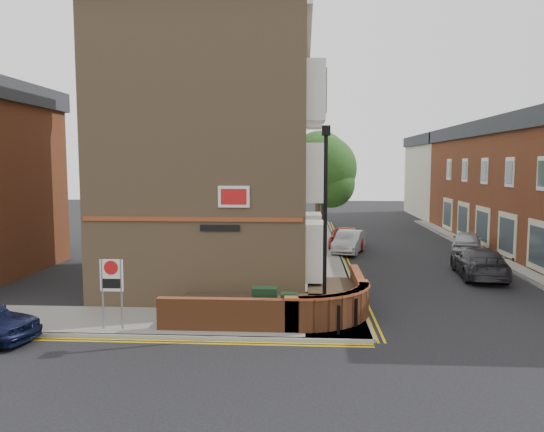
{
  "coord_description": "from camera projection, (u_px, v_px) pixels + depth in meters",
  "views": [
    {
      "loc": [
        0.94,
        -15.28,
        5.28
      ],
      "look_at": [
        -0.23,
        4.0,
        3.35
      ],
      "focal_mm": 35.0,
      "sensor_mm": 36.0,
      "label": 1
    }
  ],
  "objects": [
    {
      "name": "ground",
      "position": [
        272.0,
        341.0,
        15.76
      ],
      "size": [
        120.0,
        120.0,
        0.0
      ],
      "primitive_type": "plane",
      "color": "black",
      "rests_on": "ground"
    },
    {
      "name": "pavement_corner",
      "position": [
        169.0,
        322.0,
        17.46
      ],
      "size": [
        13.0,
        3.0,
        0.12
      ],
      "primitive_type": "cube",
      "color": "gray",
      "rests_on": "ground"
    },
    {
      "name": "pavement_main",
      "position": [
        322.0,
        251.0,
        31.53
      ],
      "size": [
        2.0,
        32.0,
        0.12
      ],
      "primitive_type": "cube",
      "color": "gray",
      "rests_on": "ground"
    },
    {
      "name": "pavement_far",
      "position": [
        533.0,
        263.0,
        27.88
      ],
      "size": [
        4.0,
        40.0,
        0.12
      ],
      "primitive_type": "cube",
      "color": "gray",
      "rests_on": "ground"
    },
    {
      "name": "kerb_side",
      "position": [
        156.0,
        337.0,
        15.97
      ],
      "size": [
        13.0,
        0.15,
        0.12
      ],
      "primitive_type": "cube",
      "color": "gray",
      "rests_on": "ground"
    },
    {
      "name": "kerb_main_near",
      "position": [
        338.0,
        251.0,
        31.47
      ],
      "size": [
        0.15,
        32.0,
        0.12
      ],
      "primitive_type": "cube",
      "color": "gray",
      "rests_on": "ground"
    },
    {
      "name": "kerb_main_far",
      "position": [
        494.0,
        262.0,
        28.0
      ],
      "size": [
        0.15,
        40.0,
        0.12
      ],
      "primitive_type": "cube",
      "color": "gray",
      "rests_on": "ground"
    },
    {
      "name": "yellow_lines_side",
      "position": [
        154.0,
        341.0,
        15.72
      ],
      "size": [
        13.0,
        0.28,
        0.01
      ],
      "primitive_type": "cube",
      "color": "gold",
      "rests_on": "ground"
    },
    {
      "name": "yellow_lines_main",
      "position": [
        343.0,
        252.0,
        31.46
      ],
      "size": [
        0.28,
        32.0,
        0.01
      ],
      "primitive_type": "cube",
      "color": "gold",
      "rests_on": "ground"
    },
    {
      "name": "corner_building",
      "position": [
        218.0,
        142.0,
        23.26
      ],
      "size": [
        8.95,
        10.4,
        13.6
      ],
      "color": "#92714D",
      "rests_on": "ground"
    },
    {
      "name": "garden_wall",
      "position": [
        276.0,
        317.0,
        18.24
      ],
      "size": [
        6.8,
        6.0,
        1.2
      ],
      "primitive_type": null,
      "color": "brown",
      "rests_on": "ground"
    },
    {
      "name": "lamppost",
      "position": [
        325.0,
        225.0,
        16.52
      ],
      "size": [
        0.25,
        0.5,
        6.3
      ],
      "color": "black",
      "rests_on": "pavement_corner"
    },
    {
      "name": "utility_cabinet_large",
      "position": [
        265.0,
        306.0,
        17.0
      ],
      "size": [
        0.8,
        0.45,
        1.2
      ],
      "primitive_type": "cube",
      "color": "black",
      "rests_on": "pavement_corner"
    },
    {
      "name": "utility_cabinet_small",
      "position": [
        289.0,
        310.0,
        16.66
      ],
      "size": [
        0.55,
        0.4,
        1.1
      ],
      "primitive_type": "cube",
      "color": "black",
      "rests_on": "pavement_corner"
    },
    {
      "name": "bollard_near",
      "position": [
        339.0,
        320.0,
        15.98
      ],
      "size": [
        0.11,
        0.11,
        0.9
      ],
      "primitive_type": "cylinder",
      "color": "black",
      "rests_on": "pavement_corner"
    },
    {
      "name": "bollard_far",
      "position": [
        356.0,
        313.0,
        16.74
      ],
      "size": [
        0.11,
        0.11,
        0.9
      ],
      "primitive_type": "cylinder",
      "color": "black",
      "rests_on": "pavement_corner"
    },
    {
      "name": "zone_sign",
      "position": [
        112.0,
        281.0,
        16.39
      ],
      "size": [
        0.72,
        0.07,
        2.2
      ],
      "color": "slate",
      "rests_on": "pavement_corner"
    },
    {
      "name": "far_terrace",
      "position": [
        533.0,
        184.0,
        31.37
      ],
      "size": [
        5.4,
        30.4,
        8.0
      ],
      "color": "brown",
      "rests_on": "ground"
    },
    {
      "name": "far_terrace_cream",
      "position": [
        442.0,
        176.0,
        52.22
      ],
      "size": [
        5.4,
        12.4,
        8.0
      ],
      "color": "beige",
      "rests_on": "ground"
    },
    {
      "name": "tree_near",
      "position": [
        324.0,
        174.0,
        29.12
      ],
      "size": [
        3.64,
        3.65,
        6.7
      ],
      "color": "#382B1E",
      "rests_on": "pavement_main"
    },
    {
      "name": "tree_mid",
      "position": [
        320.0,
        164.0,
        37.02
      ],
      "size": [
        4.03,
        4.03,
        7.42
      ],
      "color": "#382B1E",
      "rests_on": "pavement_main"
    },
    {
      "name": "tree_far",
      "position": [
        317.0,
        167.0,
        44.99
      ],
      "size": [
        3.81,
        3.81,
        7.0
      ],
      "color": "#382B1E",
      "rests_on": "pavement_main"
    },
    {
      "name": "traffic_light_assembly",
      "position": [
        323.0,
        196.0,
        40.17
      ],
      "size": [
        0.2,
        0.16,
        4.2
      ],
      "color": "black",
      "rests_on": "pavement_main"
    },
    {
      "name": "silver_car_near",
      "position": [
        349.0,
        242.0,
        31.2
      ],
      "size": [
        2.38,
        4.21,
        1.31
      ],
      "primitive_type": "imported",
      "rotation": [
        0.0,
        0.0,
        -0.26
      ],
      "color": "#B3B6BC",
      "rests_on": "ground"
    },
    {
      "name": "red_car_main",
      "position": [
        347.0,
        238.0,
        33.05
      ],
      "size": [
        2.52,
        4.68,
        1.25
      ],
      "primitive_type": "imported",
      "rotation": [
        0.0,
        0.0,
        -0.1
      ],
      "color": "maroon",
      "rests_on": "ground"
    },
    {
      "name": "grey_car_far",
      "position": [
        480.0,
        262.0,
        24.53
      ],
      "size": [
        2.41,
        5.01,
        1.41
      ],
      "primitive_type": "imported",
      "rotation": [
        0.0,
        0.0,
        3.05
      ],
      "color": "#2D2B30",
      "rests_on": "ground"
    },
    {
      "name": "silver_car_far",
      "position": [
        467.0,
        242.0,
        31.09
      ],
      "size": [
        2.74,
        4.26,
        1.35
      ],
      "primitive_type": "imported",
      "rotation": [
        0.0,
        0.0,
        2.83
      ],
      "color": "#A6A8AE",
      "rests_on": "ground"
    }
  ]
}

